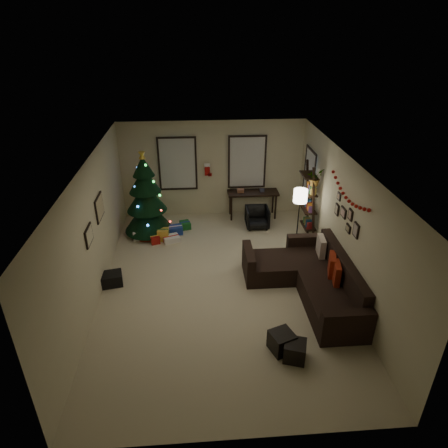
{
  "coord_description": "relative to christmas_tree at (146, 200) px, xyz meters",
  "views": [
    {
      "loc": [
        -0.46,
        -6.86,
        5.05
      ],
      "look_at": [
        0.1,
        0.6,
        1.15
      ],
      "focal_mm": 31.64,
      "sensor_mm": 36.0,
      "label": 1
    }
  ],
  "objects": [
    {
      "name": "pillow_red_b",
      "position": [
        3.96,
        -2.81,
        -0.31
      ],
      "size": [
        0.24,
        0.46,
        0.44
      ],
      "primitive_type": "cube",
      "rotation": [
        0.0,
        0.0,
        -0.29
      ],
      "color": "maroon",
      "rests_on": "sofa"
    },
    {
      "name": "ottoman_far",
      "position": [
        2.82,
        -4.58,
        -0.78
      ],
      "size": [
        0.45,
        0.45,
        0.34
      ],
      "primitive_type": "cube",
      "rotation": [
        0.0,
        0.0,
        -0.31
      ],
      "color": "black",
      "rests_on": "floor"
    },
    {
      "name": "wall_front",
      "position": [
        1.75,
        -5.94,
        0.4
      ],
      "size": [
        5.0,
        0.0,
        5.0
      ],
      "primitive_type": "plane",
      "rotation": [
        -1.57,
        0.0,
        0.0
      ],
      "color": "#C2BA94",
      "rests_on": "floor"
    },
    {
      "name": "storage_bin",
      "position": [
        -0.63,
        -2.25,
        -0.82
      ],
      "size": [
        0.6,
        0.46,
        0.27
      ],
      "primitive_type": "cube",
      "rotation": [
        0.0,
        0.0,
        0.2
      ],
      "color": "black",
      "rests_on": "floor"
    },
    {
      "name": "stocking_right",
      "position": [
        1.93,
        1.09,
        0.46
      ],
      "size": [
        0.2,
        0.05,
        0.36
      ],
      "color": "#990F0C",
      "rests_on": "wall_back"
    },
    {
      "name": "bookshelf",
      "position": [
        4.05,
        -0.65,
        0.04
      ],
      "size": [
        0.3,
        0.6,
        2.05
      ],
      "color": "black",
      "rests_on": "floor"
    },
    {
      "name": "floor",
      "position": [
        1.75,
        -2.44,
        -0.95
      ],
      "size": [
        7.0,
        7.0,
        0.0
      ],
      "primitive_type": "plane",
      "color": "#C1B592",
      "rests_on": "ground"
    },
    {
      "name": "desk",
      "position": [
        2.86,
        0.78,
        -0.28
      ],
      "size": [
        1.41,
        0.5,
        0.76
      ],
      "color": "black",
      "rests_on": "floor"
    },
    {
      "name": "wall_back",
      "position": [
        1.75,
        1.06,
        0.4
      ],
      "size": [
        5.0,
        0.0,
        5.0
      ],
      "primitive_type": "plane",
      "rotation": [
        1.57,
        0.0,
        0.0
      ],
      "color": "#C2BA94",
      "rests_on": "floor"
    },
    {
      "name": "art_abstract",
      "position": [
        -0.73,
        -2.76,
        0.54
      ],
      "size": [
        0.04,
        0.45,
        0.35
      ],
      "color": "black",
      "rests_on": "wall_left"
    },
    {
      "name": "pillow_cream",
      "position": [
        3.96,
        -2.07,
        -0.32
      ],
      "size": [
        0.17,
        0.45,
        0.44
      ],
      "primitive_type": "cube",
      "rotation": [
        0.0,
        0.0,
        -0.1
      ],
      "color": "#BDAB99",
      "rests_on": "sofa"
    },
    {
      "name": "art_map",
      "position": [
        -0.73,
        -1.74,
        0.63
      ],
      "size": [
        0.04,
        0.6,
        0.5
      ],
      "color": "black",
      "rests_on": "wall_left"
    },
    {
      "name": "ottoman_near",
      "position": [
        2.64,
        -4.37,
        -0.77
      ],
      "size": [
        0.48,
        0.48,
        0.36
      ],
      "primitive_type": "cube",
      "rotation": [
        0.0,
        0.0,
        0.36
      ],
      "color": "black",
      "rests_on": "floor"
    },
    {
      "name": "sofa",
      "position": [
        3.57,
        -2.77,
        -0.66
      ],
      "size": [
        1.97,
        2.86,
        0.89
      ],
      "color": "black",
      "rests_on": "floor"
    },
    {
      "name": "floor_lamp",
      "position": [
        3.7,
        -1.01,
        0.33
      ],
      "size": [
        0.33,
        0.33,
        1.54
      ],
      "rotation": [
        0.0,
        0.0,
        -0.17
      ],
      "color": "black",
      "rests_on": "floor"
    },
    {
      "name": "gallery",
      "position": [
        4.23,
        -2.51,
        0.62
      ],
      "size": [
        0.03,
        1.25,
        0.54
      ],
      "color": "black",
      "rests_on": "wall_right"
    },
    {
      "name": "window_right_wall",
      "position": [
        4.22,
        0.11,
        0.55
      ],
      "size": [
        0.06,
        0.9,
        1.3
      ],
      "color": "#728CB2",
      "rests_on": "wall_right"
    },
    {
      "name": "potted_plant",
      "position": [
        4.05,
        -0.84,
        0.88
      ],
      "size": [
        0.63,
        0.62,
        0.53
      ],
      "primitive_type": "imported",
      "rotation": [
        0.0,
        0.0,
        0.65
      ],
      "color": "#4C4C4C",
      "rests_on": "bookshelf"
    },
    {
      "name": "stocking_left",
      "position": [
        1.6,
        0.94,
        0.44
      ],
      "size": [
        0.2,
        0.05,
        0.36
      ],
      "color": "#990F0C",
      "rests_on": "wall_back"
    },
    {
      "name": "ceiling",
      "position": [
        1.75,
        -2.44,
        1.75
      ],
      "size": [
        7.0,
        7.0,
        0.0
      ],
      "primitive_type": "plane",
      "rotation": [
        3.14,
        0.0,
        0.0
      ],
      "color": "white",
      "rests_on": "floor"
    },
    {
      "name": "wall_left",
      "position": [
        -0.75,
        -2.44,
        0.4
      ],
      "size": [
        0.0,
        7.0,
        7.0
      ],
      "primitive_type": "plane",
      "rotation": [
        1.57,
        0.0,
        1.57
      ],
      "color": "#C2BA94",
      "rests_on": "floor"
    },
    {
      "name": "wall_right",
      "position": [
        4.25,
        -2.44,
        0.4
      ],
      "size": [
        0.0,
        7.0,
        7.0
      ],
      "primitive_type": "plane",
      "rotation": [
        1.57,
        0.0,
        -1.57
      ],
      "color": "#C2BA94",
      "rests_on": "floor"
    },
    {
      "name": "pillow_red_a",
      "position": [
        3.96,
        -3.1,
        -0.31
      ],
      "size": [
        0.19,
        0.43,
        0.42
      ],
      "primitive_type": "cube",
      "rotation": [
        0.0,
        0.0,
        -0.2
      ],
      "color": "maroon",
      "rests_on": "sofa"
    },
    {
      "name": "desk_chair",
      "position": [
        2.89,
        0.13,
        -0.66
      ],
      "size": [
        0.56,
        0.52,
        0.57
      ],
      "primitive_type": "imported",
      "rotation": [
        0.0,
        0.0,
        0.0
      ],
      "color": "black",
      "rests_on": "floor"
    },
    {
      "name": "window_back_left",
      "position": [
        0.8,
        1.03,
        0.6
      ],
      "size": [
        1.05,
        0.06,
        1.5
      ],
      "color": "#728CB2",
      "rests_on": "wall_back"
    },
    {
      "name": "christmas_tree",
      "position": [
        0.0,
        0.0,
        0.0
      ],
      "size": [
        1.23,
        1.23,
        2.3
      ],
      "rotation": [
        0.0,
        0.0,
        -0.2
      ],
      "color": "black",
      "rests_on": "floor"
    },
    {
      "name": "window_back_right",
      "position": [
        2.7,
        1.03,
        0.6
      ],
      "size": [
        1.05,
        0.06,
        1.5
      ],
      "color": "#728CB2",
      "rests_on": "wall_back"
    },
    {
      "name": "presents",
      "position": [
        0.33,
        -0.21,
        -0.84
      ],
      "size": [
        1.5,
        1.01,
        0.3
      ],
      "rotation": [
        0.0,
        0.0,
        -0.24
      ],
      "color": "silver",
      "rests_on": "floor"
    },
    {
      "name": "garland",
      "position": [
        4.2,
        -2.5,
        1.11
      ],
      "size": [
        0.08,
        1.9,
        0.3
      ],
      "primitive_type": null,
      "color": "#A5140C",
      "rests_on": "wall_right"
    }
  ]
}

